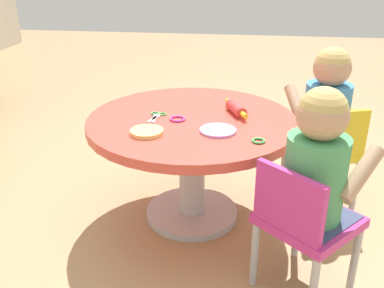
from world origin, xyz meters
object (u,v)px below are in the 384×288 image
(child_chair_left, at_px, (303,222))
(rolling_pin, at_px, (236,108))
(craft_table, at_px, (192,142))
(child_chair_right, at_px, (325,150))
(craft_scissors, at_px, (157,116))
(seated_child_right, at_px, (327,102))
(seated_child_left, at_px, (317,161))

(child_chair_left, relative_size, rolling_pin, 2.43)
(rolling_pin, bearing_deg, craft_table, 113.48)
(child_chair_right, distance_m, craft_scissors, 0.82)
(craft_table, relative_size, craft_scissors, 6.71)
(craft_scissors, bearing_deg, rolling_pin, -76.33)
(seated_child_right, height_order, craft_scissors, seated_child_right)
(child_chair_right, bearing_deg, craft_scissors, 102.99)
(rolling_pin, bearing_deg, seated_child_left, -150.03)
(craft_table, xyz_separation_m, child_chair_left, (-0.46, -0.46, -0.08))
(craft_table, relative_size, child_chair_left, 1.73)
(craft_table, bearing_deg, child_chair_right, -74.05)
(craft_table, xyz_separation_m, rolling_pin, (0.08, -0.19, 0.14))
(craft_table, distance_m, child_chair_left, 0.65)
(seated_child_right, height_order, rolling_pin, seated_child_right)
(rolling_pin, xyz_separation_m, craft_scissors, (-0.08, 0.35, -0.02))
(seated_child_right, distance_m, craft_scissors, 0.80)
(craft_table, distance_m, child_chair_right, 0.65)
(craft_scissors, bearing_deg, seated_child_left, -123.51)
(child_chair_left, xyz_separation_m, craft_scissors, (0.45, 0.61, 0.20))
(craft_table, xyz_separation_m, seated_child_left, (-0.43, -0.48, 0.14))
(seated_child_left, relative_size, child_chair_right, 0.95)
(seated_child_left, distance_m, seated_child_right, 0.65)
(child_chair_left, height_order, craft_scissors, child_chair_left)
(seated_child_left, xyz_separation_m, child_chair_right, (0.60, -0.14, -0.23))
(seated_child_left, bearing_deg, child_chair_right, -12.82)
(child_chair_right, height_order, craft_scissors, child_chair_right)
(craft_table, bearing_deg, seated_child_right, -70.50)
(craft_table, bearing_deg, child_chair_left, -135.00)
(seated_child_left, bearing_deg, seated_child_right, -10.97)
(child_chair_left, xyz_separation_m, seated_child_left, (0.03, -0.03, 0.23))
(child_chair_left, distance_m, seated_child_left, 0.23)
(child_chair_right, height_order, rolling_pin, rolling_pin)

